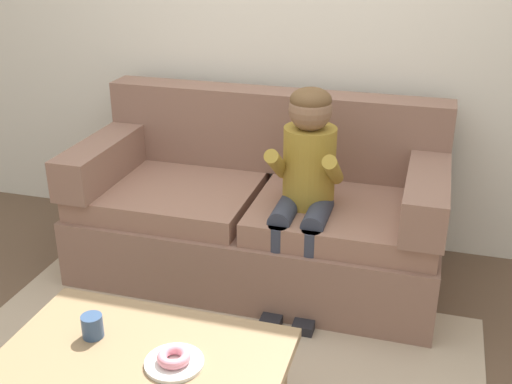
{
  "coord_description": "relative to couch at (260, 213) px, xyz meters",
  "views": [
    {
      "loc": [
        0.83,
        -2.14,
        1.84
      ],
      "look_at": [
        0.07,
        0.45,
        0.65
      ],
      "focal_mm": 44.13,
      "sensor_mm": 36.0,
      "label": 1
    }
  ],
  "objects": [
    {
      "name": "ground",
      "position": [
        0.02,
        -0.85,
        -0.35
      ],
      "size": [
        10.0,
        10.0,
        0.0
      ],
      "primitive_type": "plane",
      "color": "brown"
    },
    {
      "name": "wall_back",
      "position": [
        0.02,
        0.55,
        1.05
      ],
      "size": [
        8.0,
        0.1,
        2.8
      ],
      "primitive_type": "cube",
      "color": "silver",
      "rests_on": "ground"
    },
    {
      "name": "couch",
      "position": [
        0.0,
        0.0,
        0.0
      ],
      "size": [
        1.93,
        0.9,
        0.95
      ],
      "color": "#846051",
      "rests_on": "ground"
    },
    {
      "name": "coffee_table",
      "position": [
        -0.05,
        -1.33,
        0.01
      ],
      "size": [
        1.03,
        0.59,
        0.39
      ],
      "color": "#937551",
      "rests_on": "ground"
    },
    {
      "name": "person_child",
      "position": [
        0.29,
        -0.21,
        0.32
      ],
      "size": [
        0.34,
        0.58,
        1.1
      ],
      "color": "olive",
      "rests_on": "ground"
    },
    {
      "name": "plate",
      "position": [
        0.08,
        -1.36,
        0.05
      ],
      "size": [
        0.21,
        0.21,
        0.01
      ],
      "primitive_type": "cylinder",
      "color": "white",
      "rests_on": "coffee_table"
    },
    {
      "name": "donut",
      "position": [
        0.08,
        -1.36,
        0.08
      ],
      "size": [
        0.15,
        0.15,
        0.04
      ],
      "primitive_type": "torus",
      "rotation": [
        0.0,
        0.0,
        2.89
      ],
      "color": "pink",
      "rests_on": "plate"
    },
    {
      "name": "mug",
      "position": [
        -0.28,
        -1.3,
        0.09
      ],
      "size": [
        0.08,
        0.08,
        0.09
      ],
      "primitive_type": "cylinder",
      "color": "#334C72",
      "rests_on": "coffee_table"
    },
    {
      "name": "toy_controller",
      "position": [
        -0.35,
        -0.81,
        -0.32
      ],
      "size": [
        0.23,
        0.09,
        0.05
      ],
      "rotation": [
        0.0,
        0.0,
        -0.5
      ],
      "color": "#339E56",
      "rests_on": "ground"
    }
  ]
}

